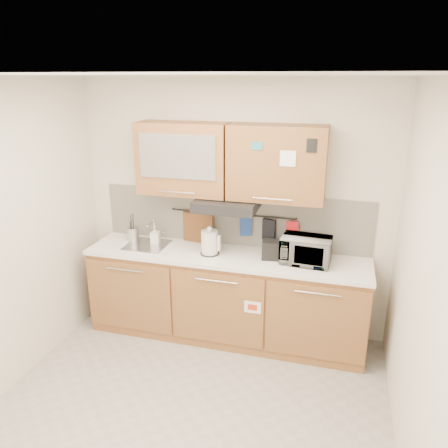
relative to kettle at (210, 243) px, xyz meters
The scene contains 20 objects.
floor 1.56m from the kettle, 82.64° to the right, with size 3.20×3.20×0.00m, color #9E9993.
ceiling 1.95m from the kettle, 82.64° to the right, with size 3.20×3.20×0.00m, color white.
wall_back 0.46m from the kettle, 66.35° to the left, with size 3.20×3.20×0.00m, color silver.
wall_right 2.11m from the kettle, 33.50° to the right, with size 3.00×3.00×0.00m, color silver.
base_cabinet 0.65m from the kettle, 12.85° to the left, with size 2.80×0.64×0.88m.
countertop 0.21m from the kettle, 11.98° to the left, with size 2.82×0.62×0.04m, color white.
backsplash 0.40m from the kettle, 65.59° to the left, with size 2.80×0.02×0.56m, color silver.
upper_cabinets 0.82m from the kettle, 48.68° to the left, with size 1.82×0.37×0.70m.
range_hood 0.42m from the kettle, 31.51° to the left, with size 0.60×0.46×0.10m, color black.
sink 0.71m from the kettle, behind, with size 0.42×0.40×0.26m.
utensil_rail 0.40m from the kettle, 62.84° to the left, with size 0.02×0.02×1.30m, color black.
utensil_crock 0.91m from the kettle, behind, with size 0.14×0.14×0.30m.
kettle is the anchor object (origin of this frame).
toaster 0.64m from the kettle, ahead, with size 0.25×0.17×0.18m.
microwave 0.93m from the kettle, ahead, with size 0.46×0.31×0.25m, color #999999.
soap_bottle 0.65m from the kettle, 169.87° to the left, with size 0.09×0.09×0.19m, color #999999.
cutting_board 0.35m from the kettle, 127.94° to the left, with size 0.34×0.03×0.42m, color brown.
oven_mitt 0.42m from the kettle, 42.73° to the left, with size 0.11×0.03×0.19m, color #214198.
dark_pouch 0.61m from the kettle, 27.22° to the left, with size 0.14×0.04×0.22m, color black.
pot_holder 0.83m from the kettle, 19.78° to the left, with size 0.12×0.02×0.14m, color red.
Camera 1 is at (1.05, -2.67, 2.59)m, focal length 35.00 mm.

